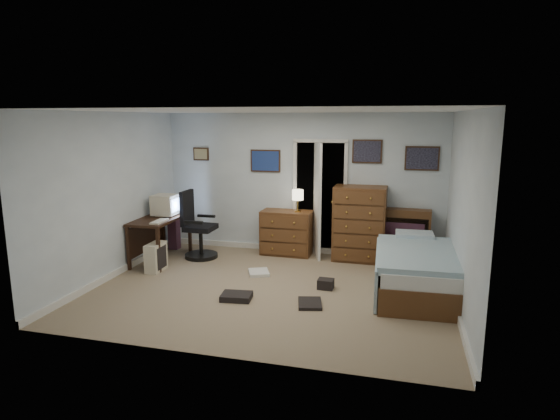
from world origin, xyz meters
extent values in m
cube|color=#9D896C|center=(0.00, 0.00, -0.01)|extent=(5.00, 4.00, 0.02)
cube|color=black|center=(-2.20, 0.88, 0.73)|extent=(0.65, 1.33, 0.04)
cube|color=black|center=(-2.44, 0.26, 0.36)|extent=(0.05, 0.05, 0.71)
cube|color=black|center=(-1.92, 0.28, 0.36)|extent=(0.05, 0.05, 0.71)
cube|color=black|center=(-2.48, 1.49, 0.36)|extent=(0.05, 0.05, 0.71)
cube|color=black|center=(-1.96, 1.51, 0.36)|extent=(0.05, 0.05, 0.71)
cube|color=black|center=(-2.48, 0.87, 0.40)|extent=(0.07, 1.21, 0.50)
cube|color=beige|center=(-2.18, 1.03, 0.94)|extent=(0.39, 0.37, 0.34)
cube|color=#8CB2F2|center=(-1.98, 1.04, 0.94)|extent=(0.02, 0.28, 0.22)
cube|color=beige|center=(-2.18, 1.03, 0.76)|extent=(0.26, 0.26, 0.02)
cube|color=beige|center=(-2.02, 0.53, 0.77)|extent=(0.16, 0.41, 0.02)
cube|color=beige|center=(-2.00, 0.33, 0.23)|extent=(0.22, 0.43, 0.45)
cube|color=black|center=(-1.89, 0.34, 0.23)|extent=(0.02, 0.30, 0.35)
cylinder|color=black|center=(-1.60, 1.19, 0.03)|extent=(0.57, 0.57, 0.07)
cylinder|color=black|center=(-1.60, 1.19, 0.27)|extent=(0.07, 0.07, 0.44)
cube|color=black|center=(-1.60, 1.19, 0.54)|extent=(0.48, 0.48, 0.09)
cube|color=black|center=(-1.84, 1.19, 0.88)|extent=(0.07, 0.44, 0.60)
cube|color=black|center=(-1.60, 0.93, 0.69)|extent=(0.33, 0.06, 0.04)
cube|color=black|center=(-1.60, 1.46, 0.69)|extent=(0.33, 0.06, 0.04)
cube|color=maroon|center=(-2.32, 1.59, 0.43)|extent=(0.17, 0.17, 0.86)
cube|color=brown|center=(-0.21, 1.77, 0.40)|extent=(0.90, 0.47, 0.79)
cylinder|color=gold|center=(-0.01, 1.77, 0.80)|extent=(0.12, 0.12, 0.02)
cylinder|color=gold|center=(-0.01, 1.77, 0.92)|extent=(0.02, 0.02, 0.24)
cylinder|color=beige|center=(-0.01, 1.77, 1.09)|extent=(0.20, 0.20, 0.18)
cube|color=black|center=(0.35, 2.30, 1.00)|extent=(0.90, 0.60, 2.00)
cube|color=white|center=(-0.10, 1.97, 1.00)|extent=(0.06, 0.05, 2.00)
cube|color=white|center=(0.80, 1.97, 1.00)|extent=(0.06, 0.05, 2.00)
cube|color=white|center=(0.35, 1.97, 2.02)|extent=(0.96, 0.05, 0.06)
cube|color=white|center=(0.31, 1.86, 1.00)|extent=(0.31, 0.77, 2.00)
sphere|color=gold|center=(0.62, 1.71, 1.00)|extent=(0.06, 0.06, 0.06)
cube|color=brown|center=(1.08, 1.75, 0.64)|extent=(0.88, 0.52, 1.28)
cube|color=brown|center=(1.75, 1.88, 0.45)|extent=(1.01, 0.29, 0.90)
cube|color=black|center=(1.75, 1.80, 0.62)|extent=(0.93, 0.14, 0.30)
cube|color=maroon|center=(1.75, 1.80, 0.58)|extent=(0.81, 0.16, 0.22)
cube|color=brown|center=(2.00, 0.45, 0.18)|extent=(1.09, 2.08, 0.36)
cube|color=white|center=(2.00, 0.45, 0.45)|extent=(1.05, 2.04, 0.18)
cube|color=#5C8FAA|center=(2.00, 0.35, 0.56)|extent=(1.14, 1.77, 0.10)
cube|color=#5C8FAA|center=(1.46, 0.33, 0.29)|extent=(0.10, 1.74, 0.55)
cube|color=#739AB9|center=(1.97, 1.21, 0.60)|extent=(0.58, 0.41, 0.13)
cube|color=#331E11|center=(-1.90, 1.98, 1.75)|extent=(0.30, 0.03, 0.24)
cube|color=olive|center=(-1.90, 1.96, 1.75)|extent=(0.25, 0.01, 0.19)
cube|color=#331E11|center=(-0.65, 1.98, 1.65)|extent=(0.55, 0.03, 0.40)
cube|color=navy|center=(-0.65, 1.96, 1.65)|extent=(0.50, 0.01, 0.35)
cube|color=#331E11|center=(1.15, 1.98, 1.85)|extent=(0.50, 0.03, 0.40)
cube|color=black|center=(1.15, 1.96, 1.85)|extent=(0.45, 0.01, 0.35)
cube|color=#331E11|center=(2.05, 1.98, 1.75)|extent=(0.55, 0.03, 0.40)
cube|color=black|center=(2.05, 1.96, 1.75)|extent=(0.50, 0.01, 0.35)
cube|color=silver|center=(-0.36, 0.59, 0.03)|extent=(0.42, 0.44, 0.05)
cube|color=black|center=(0.65, -0.43, 0.02)|extent=(0.38, 0.46, 0.04)
cube|color=black|center=(-0.34, -0.49, 0.04)|extent=(0.43, 0.35, 0.08)
cube|color=black|center=(0.76, 0.22, 0.07)|extent=(0.23, 0.19, 0.14)
camera|label=1|loc=(1.72, -6.11, 2.39)|focal=30.00mm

